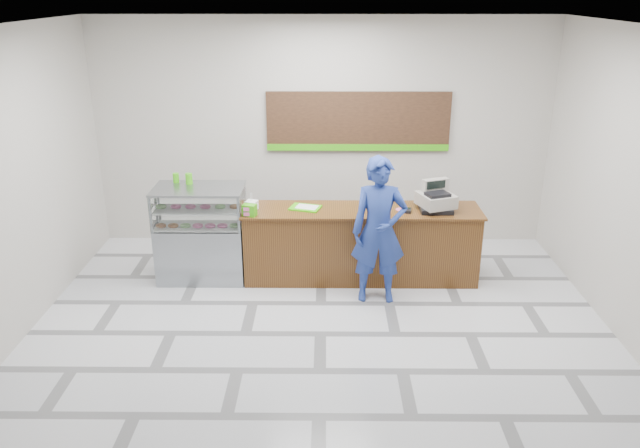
{
  "coord_description": "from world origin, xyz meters",
  "views": [
    {
      "loc": [
        0.06,
        -6.47,
        3.88
      ],
      "look_at": [
        -0.01,
        0.9,
        1.06
      ],
      "focal_mm": 35.0,
      "sensor_mm": 36.0,
      "label": 1
    }
  ],
  "objects_px": {
    "sales_counter": "(361,244)",
    "cash_register": "(436,199)",
    "serving_tray": "(305,208)",
    "display_case": "(201,233)",
    "customer": "(379,231)"
  },
  "relations": [
    {
      "from": "sales_counter",
      "to": "cash_register",
      "type": "bearing_deg",
      "value": -1.4
    },
    {
      "from": "cash_register",
      "to": "serving_tray",
      "type": "xyz_separation_m",
      "value": [
        -1.77,
        0.05,
        -0.14
      ]
    },
    {
      "from": "sales_counter",
      "to": "display_case",
      "type": "bearing_deg",
      "value": -179.99
    },
    {
      "from": "sales_counter",
      "to": "cash_register",
      "type": "xyz_separation_m",
      "value": [
        1.0,
        -0.02,
        0.67
      ]
    },
    {
      "from": "sales_counter",
      "to": "display_case",
      "type": "relative_size",
      "value": 2.45
    },
    {
      "from": "serving_tray",
      "to": "customer",
      "type": "distance_m",
      "value": 1.16
    },
    {
      "from": "display_case",
      "to": "cash_register",
      "type": "distance_m",
      "value": 3.26
    },
    {
      "from": "cash_register",
      "to": "serving_tray",
      "type": "distance_m",
      "value": 1.77
    },
    {
      "from": "display_case",
      "to": "customer",
      "type": "height_order",
      "value": "customer"
    },
    {
      "from": "sales_counter",
      "to": "serving_tray",
      "type": "bearing_deg",
      "value": 178.07
    },
    {
      "from": "customer",
      "to": "sales_counter",
      "type": "bearing_deg",
      "value": 107.38
    },
    {
      "from": "display_case",
      "to": "cash_register",
      "type": "xyz_separation_m",
      "value": [
        3.22,
        -0.02,
        0.51
      ]
    },
    {
      "from": "cash_register",
      "to": "serving_tray",
      "type": "bearing_deg",
      "value": 157.69
    },
    {
      "from": "sales_counter",
      "to": "customer",
      "type": "relative_size",
      "value": 1.69
    },
    {
      "from": "sales_counter",
      "to": "serving_tray",
      "type": "xyz_separation_m",
      "value": [
        -0.77,
        0.03,
        0.52
      ]
    }
  ]
}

